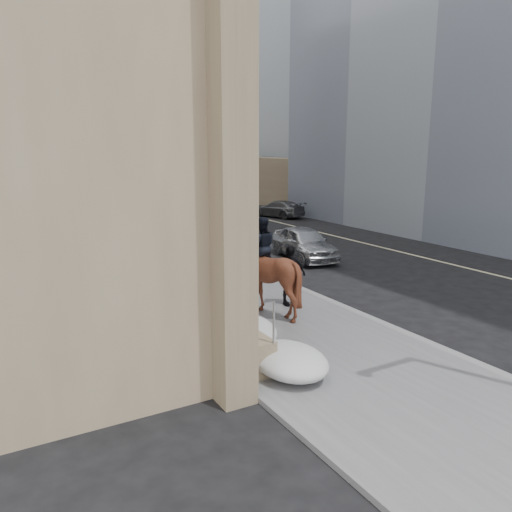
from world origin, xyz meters
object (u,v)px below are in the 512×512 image
Objects in this scene: mounted_horse_right at (263,272)px; car_silver at (304,243)px; pedestrian at (289,275)px; mounted_horse_left at (190,260)px; car_grey at (278,209)px.

mounted_horse_right is 8.07m from car_silver.
pedestrian is at bearing -143.09° from mounted_horse_right.
mounted_horse_right is at bearing 109.68° from mounted_horse_left.
pedestrian is 7.09m from car_silver.
mounted_horse_left is 0.69× the size of car_grey.
mounted_horse_left reaches higher than car_grey.
mounted_horse_left is 1.51× the size of pedestrian.
mounted_horse_left reaches higher than car_silver.
mounted_horse_right reaches higher than car_grey.
mounted_horse_right is at bearing -124.34° from car_silver.
car_grey is (6.19, 12.12, -0.13)m from car_silver.
mounted_horse_left is 20.01m from car_grey.
car_grey is at bearing -101.86° from mounted_horse_right.
pedestrian is at bearing 130.00° from mounted_horse_left.
mounted_horse_right is at bearing -157.13° from pedestrian.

